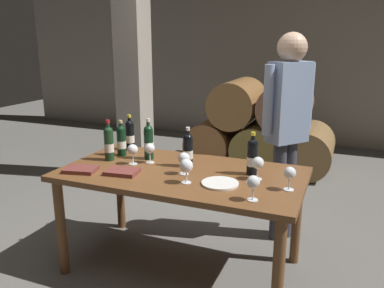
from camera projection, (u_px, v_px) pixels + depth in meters
The scene contains 22 objects.
ground_plane at pixel (182, 267), 2.95m from camera, with size 14.00×14.00×0.00m, color #66635E.
cellar_back_wall at pixel (285, 55), 6.34m from camera, with size 10.00×0.24×2.80m, color gray.
barrel_stack at pixel (260, 129), 5.14m from camera, with size 1.86×0.90×1.15m.
stone_pillar at pixel (133, 71), 4.51m from camera, with size 0.32×0.32×2.60m, color gray.
dining_table at pixel (181, 184), 2.77m from camera, with size 1.70×0.90×0.76m.
wine_bottle_0 at pixel (188, 150), 2.82m from camera, with size 0.07×0.07×0.29m.
wine_bottle_1 at pixel (109, 143), 2.97m from camera, with size 0.07×0.07×0.32m.
wine_bottle_2 at pixel (121, 140), 3.10m from camera, with size 0.07×0.07×0.29m.
wine_bottle_3 at pixel (149, 142), 3.00m from camera, with size 0.07×0.07×0.32m.
wine_bottle_4 at pixel (252, 156), 2.66m from camera, with size 0.07×0.07×0.30m.
wine_bottle_5 at pixel (130, 135), 3.26m from camera, with size 0.07×0.07×0.30m.
wine_glass_0 at pixel (253, 183), 2.23m from camera, with size 0.08×0.08×0.15m.
wine_glass_1 at pixel (150, 149), 2.92m from camera, with size 0.08×0.08×0.15m.
wine_glass_2 at pixel (133, 150), 2.88m from camera, with size 0.08×0.08×0.15m.
wine_glass_3 at pixel (184, 159), 2.67m from camera, with size 0.08×0.08×0.16m.
wine_glass_4 at pixel (258, 164), 2.57m from camera, with size 0.08×0.08×0.16m.
wine_glass_5 at pixel (186, 166), 2.50m from camera, with size 0.09×0.09×0.16m.
wine_glass_6 at pixel (290, 174), 2.39m from camera, with size 0.08×0.08×0.15m.
tasting_notebook at pixel (122, 172), 2.70m from camera, with size 0.22×0.16×0.03m, color brown.
leather_ledger at pixel (81, 170), 2.75m from camera, with size 0.22×0.16×0.03m, color brown.
serving_plate at pixel (220, 183), 2.50m from camera, with size 0.24×0.24×0.01m, color white.
sommelier_presenting at pixel (288, 119), 3.13m from camera, with size 0.34×0.40×1.72m.
Camera 1 is at (1.05, -2.39, 1.67)m, focal length 36.56 mm.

